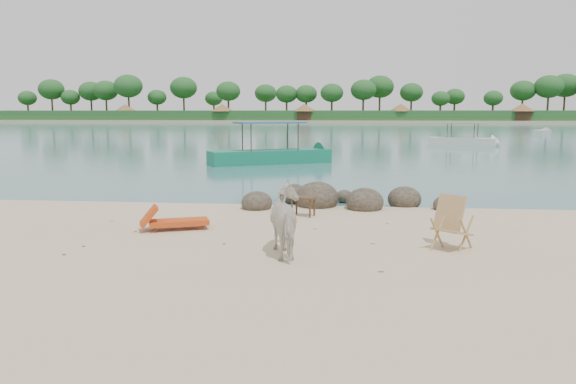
% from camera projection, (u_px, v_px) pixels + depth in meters
% --- Properties ---
extents(water, '(400.00, 400.00, 0.00)m').
position_uv_depth(water, '(342.00, 128.00, 99.42)').
color(water, '#3A6C74').
rests_on(water, ground).
extents(far_shore, '(420.00, 90.00, 1.40)m').
position_uv_depth(far_shore, '(346.00, 121.00, 178.12)').
color(far_shore, tan).
rests_on(far_shore, ground).
extents(far_scenery, '(420.00, 18.00, 9.50)m').
position_uv_depth(far_scenery, '(345.00, 110.00, 144.91)').
color(far_scenery, '#1E4C1E').
rests_on(far_scenery, ground).
extents(boulders, '(6.21, 2.70, 0.97)m').
position_uv_depth(boulders, '(338.00, 200.00, 16.67)').
color(boulders, '#322A21').
rests_on(boulders, ground).
extents(cow, '(1.22, 1.75, 1.35)m').
position_uv_depth(cow, '(290.00, 222.00, 10.89)').
color(cow, silver).
rests_on(cow, ground).
extents(side_table, '(0.74, 0.59, 0.52)m').
position_uv_depth(side_table, '(303.00, 208.00, 14.99)').
color(side_table, '#361F15').
rests_on(side_table, ground).
extents(lounge_chair, '(1.82, 1.20, 0.52)m').
position_uv_depth(lounge_chair, '(179.00, 220.00, 13.30)').
color(lounge_chair, red).
rests_on(lounge_chair, ground).
extents(deck_chair, '(1.01, 1.01, 1.07)m').
position_uv_depth(deck_chair, '(452.00, 225.00, 11.33)').
color(deck_chair, tan).
rests_on(deck_chair, ground).
extents(boat_near, '(7.50, 5.22, 3.70)m').
position_uv_depth(boat_near, '(270.00, 129.00, 30.79)').
color(boat_near, '#117051').
rests_on(boat_near, water).
extents(boat_mid, '(6.36, 4.07, 3.10)m').
position_uv_depth(boat_mid, '(463.00, 126.00, 48.12)').
color(boat_mid, silver).
rests_on(boat_mid, water).
extents(boat_far, '(3.82, 5.39, 0.64)m').
position_uv_depth(boat_far, '(542.00, 131.00, 71.61)').
color(boat_far, '#B7B6B2').
rests_on(boat_far, water).
extents(dead_leaves, '(8.44, 5.99, 0.00)m').
position_uv_depth(dead_leaves, '(235.00, 242.00, 12.10)').
color(dead_leaves, brown).
rests_on(dead_leaves, ground).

